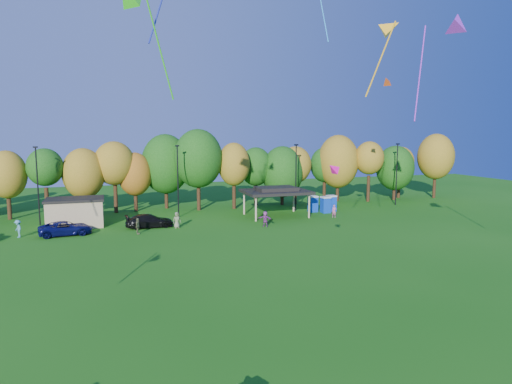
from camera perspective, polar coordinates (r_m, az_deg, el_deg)
name	(u,v)px	position (r m, az deg, el deg)	size (l,w,h in m)	color
tree_line	(149,168)	(62.90, -13.22, 2.94)	(93.57, 10.55, 11.15)	black
lamp_posts	(178,179)	(57.86, -9.74, 1.64)	(64.50, 0.25, 9.09)	black
utility_building	(75,212)	(55.84, -21.65, -2.36)	(6.30, 4.30, 3.25)	tan
pavilion	(276,191)	(58.12, 2.52, 0.11)	(8.20, 6.20, 3.77)	tan
porta_potties	(323,204)	(62.16, 8.40, -1.47)	(3.75, 2.33, 2.18)	#0E3CB9
car_c	(66,228)	(51.55, -22.69, -4.21)	(2.45, 5.30, 1.47)	#0D1051
car_d	(149,221)	(52.80, -13.19, -3.53)	(2.14, 5.25, 1.52)	black
far_person_0	(138,226)	(49.61, -14.57, -4.15)	(1.02, 0.42, 1.73)	olive
far_person_1	(18,229)	(52.46, -27.61, -4.09)	(1.18, 0.68, 1.82)	teal
far_person_2	(177,220)	(51.89, -9.86, -3.48)	(0.88, 0.57, 1.80)	#7A8158
far_person_3	(265,219)	(51.94, 1.16, -3.37)	(1.65, 0.53, 1.78)	#8D3A8A
far_person_4	(334,211)	(58.28, 9.74, -2.37)	(0.59, 0.39, 1.62)	#C75D8E
kite_0	(456,22)	(38.93, 23.72, 18.89)	(4.30, 4.03, 8.52)	#AE2BE9
kite_4	(333,168)	(30.42, 9.59, 2.93)	(1.13, 0.91, 1.05)	#FD0E93
kite_10	(391,28)	(33.42, 16.50, 19.02)	(3.09, 2.33, 5.47)	#FFB01A
kite_11	(387,81)	(49.82, 16.05, 13.21)	(1.67, 1.57, 1.35)	#C54217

